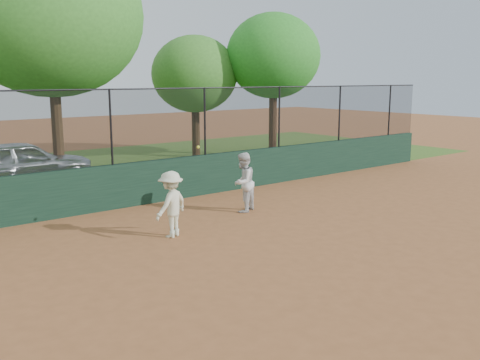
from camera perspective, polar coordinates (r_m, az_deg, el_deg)
ground at (r=10.27m, az=4.23°, el=-8.94°), size 80.00×80.00×0.00m
back_wall at (r=14.91m, az=-11.60°, el=-0.48°), size 26.00×0.20×1.20m
grass_strip at (r=20.46m, az=-19.24°, el=0.47°), size 36.00×12.00×0.01m
parked_car at (r=18.55m, az=-22.28°, el=1.64°), size 4.54×1.94×1.53m
player_second at (r=13.97m, az=0.33°, el=-0.25°), size 0.94×0.87×1.57m
player_main at (r=11.85m, az=-7.36°, el=-2.58°), size 1.09×0.87×2.04m
fence_assembly at (r=14.67m, az=-11.94°, el=5.78°), size 26.00×0.06×2.00m
tree_2 at (r=19.04m, az=-19.61°, el=16.22°), size 6.11×5.55×8.10m
tree_3 at (r=23.66m, az=-4.83°, el=11.16°), size 3.84×3.49×5.30m
tree_4 at (r=23.96m, az=3.60°, el=13.05°), size 4.28×3.89×6.27m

